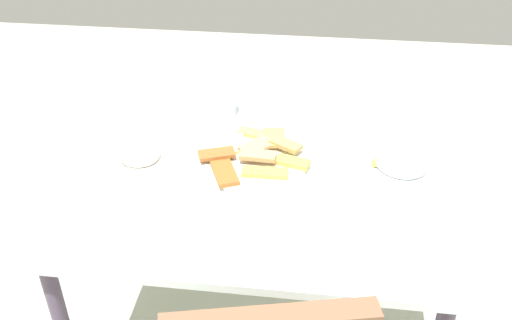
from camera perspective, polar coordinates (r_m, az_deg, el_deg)
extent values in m
cube|color=white|center=(1.66, 0.32, -1.82)|extent=(1.11, 0.89, 0.02)
cylinder|color=#4E425A|center=(2.20, 14.40, -4.62)|extent=(0.04, 0.04, 0.71)
cylinder|color=#4E425A|center=(2.27, -10.98, -2.78)|extent=(0.04, 0.04, 0.71)
cylinder|color=white|center=(1.71, -0.46, 0.19)|extent=(0.35, 0.35, 0.01)
cube|color=gold|center=(1.67, 3.72, -0.22)|extent=(0.11, 0.07, 0.01)
cube|color=tan|center=(1.67, 0.18, 0.46)|extent=(0.11, 0.05, 0.01)
cube|color=tan|center=(1.77, 1.89, 2.27)|extent=(0.08, 0.12, 0.01)
cube|color=#F4CC83|center=(1.76, -2.18, 1.68)|extent=(0.09, 0.13, 0.01)
cube|color=#9D5A2A|center=(1.69, -4.01, 0.64)|extent=(0.12, 0.09, 0.01)
cube|color=tan|center=(1.81, 0.10, 2.65)|extent=(0.13, 0.07, 0.01)
cube|color=#995A26|center=(1.63, -3.20, -1.30)|extent=(0.10, 0.14, 0.01)
cube|color=gold|center=(1.63, 0.92, -1.28)|extent=(0.13, 0.05, 0.01)
cube|color=tan|center=(1.73, 3.02, 1.58)|extent=(0.11, 0.09, 0.01)
cube|color=tan|center=(1.73, 0.17, 1.45)|extent=(0.12, 0.12, 0.01)
cylinder|color=white|center=(1.72, 14.35, -0.91)|extent=(0.22, 0.22, 0.01)
ellipsoid|color=white|center=(1.71, 14.45, -0.32)|extent=(0.20, 0.20, 0.06)
sphere|color=#E1CF4A|center=(1.70, 12.05, -0.27)|extent=(0.03, 0.03, 0.03)
cylinder|color=white|center=(1.75, -11.71, 0.13)|extent=(0.21, 0.21, 0.01)
ellipsoid|color=white|center=(1.74, -11.79, 0.75)|extent=(0.19, 0.19, 0.06)
cylinder|color=silver|center=(1.93, -3.11, 6.12)|extent=(0.09, 0.09, 0.12)
cylinder|color=silver|center=(1.94, 7.99, 5.49)|extent=(0.08, 0.08, 0.09)
cube|color=white|center=(1.97, -8.77, 4.42)|extent=(0.13, 0.13, 0.00)
cube|color=silver|center=(1.98, -8.65, 4.77)|extent=(0.17, 0.03, 0.00)
cube|color=silver|center=(1.95, -8.91, 4.26)|extent=(0.17, 0.04, 0.00)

